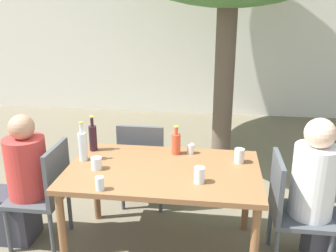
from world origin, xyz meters
name	(u,v)px	position (x,y,z in m)	size (l,w,h in m)	color
ground_plane	(163,249)	(0.00, 0.00, 0.00)	(30.00, 30.00, 0.00)	#706651
cafe_building_wall	(196,36)	(0.00, 4.06, 1.40)	(10.00, 0.08, 2.80)	white
dining_table_front	(163,178)	(0.00, 0.00, 0.67)	(1.50, 0.91, 0.75)	brown
patio_chair_0	(46,189)	(-0.98, 0.00, 0.50)	(0.44, 0.44, 0.89)	#474C51
patio_chair_1	(290,206)	(0.98, 0.00, 0.50)	(0.44, 0.44, 0.89)	#474C51
patio_chair_2	(143,160)	(-0.30, 0.69, 0.50)	(0.44, 0.44, 0.89)	#474C51
person_seated_0	(19,187)	(-1.22, 0.00, 0.51)	(0.57, 0.33, 1.14)	#383842
person_seated_1	(322,203)	(1.22, 0.00, 0.54)	(0.56, 0.32, 1.21)	#383842
soda_bottle_0	(176,143)	(0.07, 0.31, 0.85)	(0.08, 0.08, 0.25)	#DB4C2D
wine_bottle_1	(93,137)	(-0.65, 0.29, 0.87)	(0.07, 0.07, 0.31)	#331923
water_bottle_2	(83,145)	(-0.67, 0.08, 0.88)	(0.07, 0.07, 0.33)	silver
drinking_glass_0	(100,183)	(-0.38, -0.39, 0.80)	(0.06, 0.06, 0.10)	silver
drinking_glass_1	(199,175)	(0.29, -0.19, 0.81)	(0.08, 0.08, 0.12)	white
drinking_glass_2	(96,163)	(-0.51, -0.07, 0.80)	(0.08, 0.08, 0.09)	white
drinking_glass_3	(191,149)	(0.19, 0.33, 0.79)	(0.06, 0.06, 0.08)	white
drinking_glass_4	(239,156)	(0.59, 0.20, 0.81)	(0.08, 0.08, 0.12)	silver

